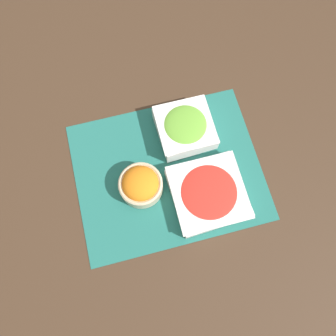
# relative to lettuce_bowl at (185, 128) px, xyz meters

# --- Properties ---
(ground_plane) EXTENTS (3.00, 3.00, 0.00)m
(ground_plane) POSITION_rel_lettuce_bowl_xyz_m (0.08, 0.11, -0.04)
(ground_plane) COLOR #422D1E
(placemat) EXTENTS (0.54, 0.43, 0.00)m
(placemat) POSITION_rel_lettuce_bowl_xyz_m (0.08, 0.11, -0.04)
(placemat) COLOR #236B60
(placemat) RESTS_ON ground_plane
(lettuce_bowl) EXTENTS (0.16, 0.16, 0.07)m
(lettuce_bowl) POSITION_rel_lettuce_bowl_xyz_m (0.00, 0.00, 0.00)
(lettuce_bowl) COLOR white
(lettuce_bowl) RESTS_ON placemat
(tomato_bowl) EXTENTS (0.21, 0.21, 0.05)m
(tomato_bowl) POSITION_rel_lettuce_bowl_xyz_m (-0.01, 0.21, -0.01)
(tomato_bowl) COLOR white
(tomato_bowl) RESTS_ON placemat
(carrot_bowl) EXTENTS (0.12, 0.12, 0.08)m
(carrot_bowl) POSITION_rel_lettuce_bowl_xyz_m (0.17, 0.14, 0.00)
(carrot_bowl) COLOR beige
(carrot_bowl) RESTS_ON placemat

